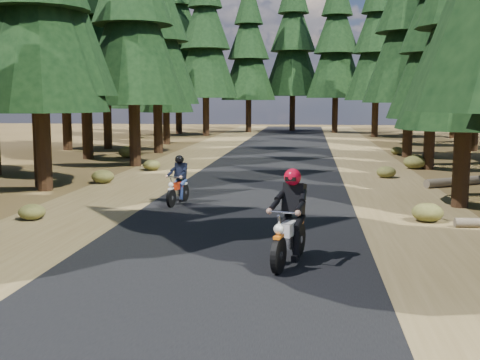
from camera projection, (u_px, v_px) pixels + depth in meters
name	position (u px, v px, depth m)	size (l,w,h in m)	color
ground	(232.00, 237.00, 13.67)	(120.00, 120.00, 0.00)	#453418
road	(253.00, 200.00, 18.59)	(6.00, 100.00, 0.01)	black
shoulder_l	(109.00, 197.00, 19.12)	(3.20, 100.00, 0.01)	brown
shoulder_r	(405.00, 203.00, 18.07)	(3.20, 100.00, 0.01)	brown
pine_forest	(280.00, 12.00, 33.33)	(34.59, 55.08, 16.32)	black
understory_shrubs	(272.00, 175.00, 22.62)	(15.33, 31.40, 0.65)	#474C1E
rider_lead	(289.00, 233.00, 11.28)	(1.10, 2.11, 1.80)	white
rider_follow	(178.00, 188.00, 17.74)	(0.75, 1.69, 1.45)	#98220A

